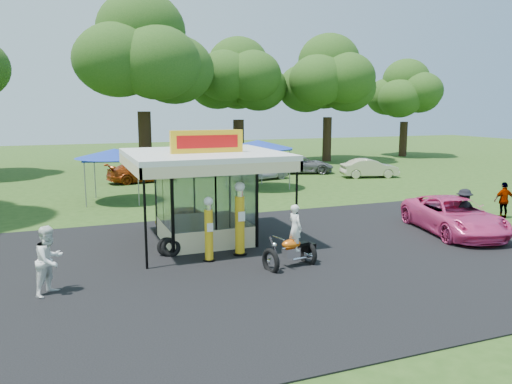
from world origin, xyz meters
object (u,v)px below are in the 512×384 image
at_px(gas_pump_left, 209,231).
at_px(kiosk_car, 191,217).
at_px(bg_car_e, 370,168).
at_px(motorcycle, 293,242).
at_px(spectator_east_a, 464,210).
at_px(spectator_west, 50,260).
at_px(tent_west, 114,154).
at_px(pink_sedan, 454,216).
at_px(gas_pump_right, 240,221).
at_px(bg_car_d, 302,165).
at_px(spectator_east_b, 504,200).
at_px(tent_east, 258,145).
at_px(bg_car_c, 258,169).
at_px(gas_station_kiosk, 204,195).
at_px(bg_car_b, 142,172).

xyz_separation_m(gas_pump_left, kiosk_car, (0.53, 4.66, -0.55)).
height_order(kiosk_car, bg_car_e, bg_car_e).
xyz_separation_m(motorcycle, spectator_east_a, (8.49, 1.78, 0.06)).
bearing_deg(spectator_west, kiosk_car, -1.92).
bearing_deg(kiosk_car, tent_west, 17.15).
bearing_deg(pink_sedan, gas_pump_right, -168.86).
bearing_deg(bg_car_d, bg_car_e, -119.97).
bearing_deg(spectator_east_b, bg_car_e, -87.65).
height_order(spectator_east_a, tent_east, tent_east).
distance_m(gas_pump_left, spectator_east_b, 14.32).
bearing_deg(bg_car_c, tent_west, 101.52).
bearing_deg(motorcycle, bg_car_e, 37.53).
bearing_deg(gas_pump_right, spectator_east_b, 5.18).
relative_size(tent_west, tent_east, 0.94).
distance_m(kiosk_car, bg_car_d, 18.74).
bearing_deg(gas_station_kiosk, spectator_west, -145.20).
relative_size(gas_station_kiosk, spectator_east_a, 3.12).
bearing_deg(bg_car_b, gas_pump_left, 167.29).
bearing_deg(bg_car_b, gas_station_kiosk, 168.87).
distance_m(pink_sedan, spectator_east_b, 4.38).
xyz_separation_m(gas_pump_right, tent_west, (-2.88, 11.66, 1.34)).
distance_m(spectator_east_a, tent_west, 17.18).
distance_m(gas_pump_right, tent_west, 12.08).
bearing_deg(pink_sedan, bg_car_b, 129.58).
bearing_deg(kiosk_car, gas_station_kiosk, -180.00).
relative_size(spectator_east_b, bg_car_d, 0.35).
xyz_separation_m(motorcycle, bg_car_e, (13.89, 16.51, -0.14)).
xyz_separation_m(spectator_west, spectator_east_b, (18.98, 2.69, -0.12)).
bearing_deg(spectator_east_b, tent_west, -22.69).
height_order(spectator_east_a, bg_car_e, spectator_east_a).
relative_size(gas_station_kiosk, gas_pump_left, 2.51).
xyz_separation_m(gas_pump_right, bg_car_b, (-0.54, 18.33, -0.55)).
height_order(bg_car_d, tent_west, tent_west).
height_order(spectator_east_b, bg_car_e, spectator_east_b).
height_order(bg_car_c, bg_car_e, bg_car_c).
relative_size(gas_pump_right, bg_car_e, 0.63).
bearing_deg(bg_car_b, kiosk_car, 168.82).
distance_m(spectator_east_b, bg_car_c, 16.43).
xyz_separation_m(pink_sedan, tent_west, (-11.82, 11.87, 1.84)).
height_order(motorcycle, spectator_west, motorcycle).
bearing_deg(spectator_west, bg_car_d, -1.05).
distance_m(gas_station_kiosk, bg_car_d, 20.49).
bearing_deg(bg_car_e, tent_west, 113.80).
xyz_separation_m(bg_car_e, tent_east, (-9.32, -1.78, 2.05)).
relative_size(pink_sedan, tent_east, 1.21).
distance_m(gas_pump_left, tent_west, 12.16).
bearing_deg(spectator_east_b, gas_station_kiosk, 6.49).
distance_m(pink_sedan, spectator_west, 14.90).
xyz_separation_m(spectator_east_b, bg_car_d, (-1.49, 17.39, -0.18)).
height_order(gas_station_kiosk, gas_pump_left, gas_station_kiosk).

